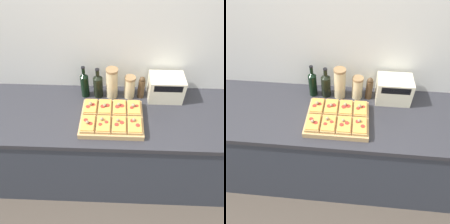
{
  "view_description": "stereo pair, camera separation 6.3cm",
  "coord_description": "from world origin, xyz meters",
  "views": [
    {
      "loc": [
        0.12,
        -0.85,
        2.1
      ],
      "look_at": [
        0.08,
        0.27,
        0.97
      ],
      "focal_mm": 35.0,
      "sensor_mm": 36.0,
      "label": 1
    },
    {
      "loc": [
        0.18,
        -0.85,
        2.1
      ],
      "look_at": [
        0.08,
        0.27,
        0.97
      ],
      "focal_mm": 35.0,
      "sensor_mm": 36.0,
      "label": 2
    }
  ],
  "objects": [
    {
      "name": "ground_plane",
      "position": [
        0.0,
        0.0,
        0.0
      ],
      "size": [
        12.0,
        12.0,
        0.0
      ],
      "primitive_type": "plane",
      "color": "#4C4238"
    },
    {
      "name": "pizza_slice_front_midleft",
      "position": [
        0.02,
        0.15,
        0.96
      ],
      "size": [
        0.1,
        0.16,
        0.05
      ],
      "color": "tan",
      "rests_on": "cutting_board"
    },
    {
      "name": "wall_back",
      "position": [
        0.0,
        0.67,
        1.25
      ],
      "size": [
        6.0,
        0.06,
        2.5
      ],
      "color": "silver",
      "rests_on": "ground_plane"
    },
    {
      "name": "pizza_slice_front_midright",
      "position": [
        0.13,
        0.15,
        0.96
      ],
      "size": [
        0.1,
        0.16,
        0.05
      ],
      "color": "tan",
      "rests_on": "cutting_board"
    },
    {
      "name": "pizza_slice_back_left",
      "position": [
        -0.09,
        0.32,
        0.96
      ],
      "size": [
        0.1,
        0.16,
        0.05
      ],
      "color": "tan",
      "rests_on": "cutting_board"
    },
    {
      "name": "pizza_slice_front_left",
      "position": [
        -0.09,
        0.15,
        0.96
      ],
      "size": [
        0.1,
        0.16,
        0.05
      ],
      "color": "tan",
      "rests_on": "cutting_board"
    },
    {
      "name": "grain_jar_tall",
      "position": [
        0.07,
        0.52,
        1.04
      ],
      "size": [
        0.1,
        0.1,
        0.26
      ],
      "color": "beige",
      "rests_on": "kitchen_counter"
    },
    {
      "name": "cutting_board",
      "position": [
        0.08,
        0.24,
        0.93
      ],
      "size": [
        0.45,
        0.36,
        0.04
      ],
      "primitive_type": "cube",
      "color": "tan",
      "rests_on": "kitchen_counter"
    },
    {
      "name": "pizza_slice_front_right",
      "position": [
        0.24,
        0.15,
        0.96
      ],
      "size": [
        0.1,
        0.16,
        0.05
      ],
      "color": "tan",
      "rests_on": "cutting_board"
    },
    {
      "name": "kitchen_counter",
      "position": [
        0.0,
        0.32,
        0.46
      ],
      "size": [
        2.63,
        0.67,
        0.91
      ],
      "color": "#333842",
      "rests_on": "ground_plane"
    },
    {
      "name": "pepper_mill",
      "position": [
        0.3,
        0.52,
        1.0
      ],
      "size": [
        0.05,
        0.05,
        0.2
      ],
      "color": "#47331E",
      "rests_on": "kitchen_counter"
    },
    {
      "name": "pizza_slice_back_right",
      "position": [
        0.24,
        0.32,
        0.96
      ],
      "size": [
        0.1,
        0.16,
        0.06
      ],
      "color": "tan",
      "rests_on": "cutting_board"
    },
    {
      "name": "toaster_oven",
      "position": [
        0.49,
        0.52,
        1.01
      ],
      "size": [
        0.29,
        0.19,
        0.2
      ],
      "color": "beige",
      "rests_on": "kitchen_counter"
    },
    {
      "name": "wine_bottle",
      "position": [
        -0.04,
        0.52,
        1.02
      ],
      "size": [
        0.08,
        0.08,
        0.26
      ],
      "color": "black",
      "rests_on": "kitchen_counter"
    },
    {
      "name": "grain_jar_short",
      "position": [
        0.21,
        0.52,
        1.01
      ],
      "size": [
        0.09,
        0.09,
        0.19
      ],
      "color": "beige",
      "rests_on": "kitchen_counter"
    },
    {
      "name": "pizza_slice_back_midright",
      "position": [
        0.13,
        0.32,
        0.96
      ],
      "size": [
        0.1,
        0.16,
        0.05
      ],
      "color": "tan",
      "rests_on": "cutting_board"
    },
    {
      "name": "olive_oil_bottle",
      "position": [
        -0.15,
        0.52,
        1.02
      ],
      "size": [
        0.07,
        0.07,
        0.28
      ],
      "color": "black",
      "rests_on": "kitchen_counter"
    },
    {
      "name": "pizza_slice_back_midleft",
      "position": [
        0.02,
        0.32,
        0.96
      ],
      "size": [
        0.1,
        0.16,
        0.05
      ],
      "color": "tan",
      "rests_on": "cutting_board"
    }
  ]
}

